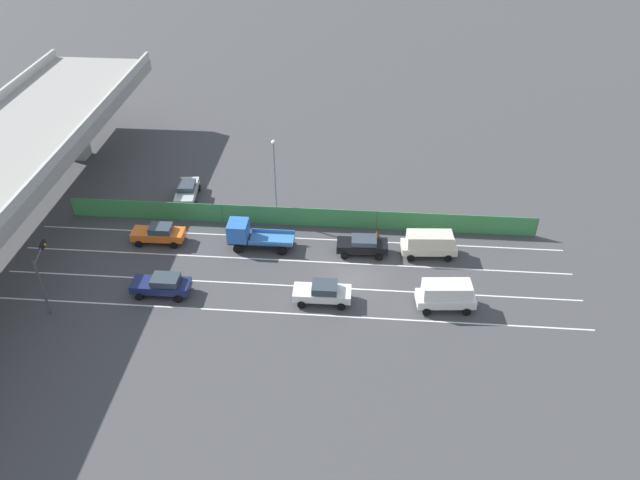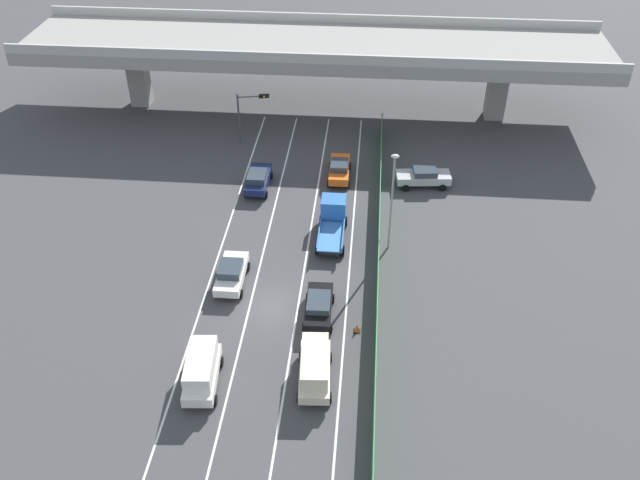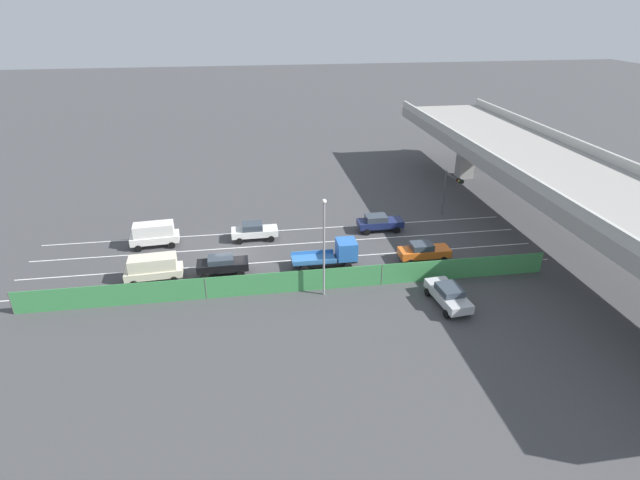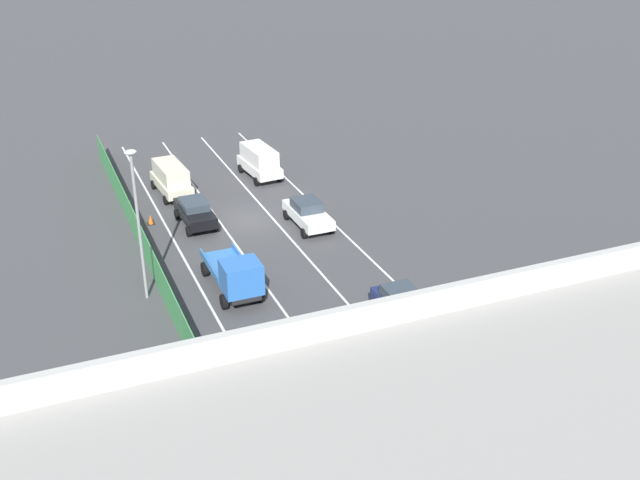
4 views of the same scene
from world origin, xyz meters
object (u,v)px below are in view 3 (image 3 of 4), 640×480
Objects in this scene: car_sedan_black at (222,264)px; flatbed_truck_blue at (336,254)px; traffic_light at (451,187)px; parked_wagon_silver at (448,295)px; street_lamp at (324,240)px; car_van_white at (154,234)px; car_hatchback_white at (254,231)px; car_taxi_orange at (424,251)px; traffic_cone at (207,287)px; car_van_cream at (153,267)px; car_sedan_navy at (379,222)px.

car_sedan_black is 0.77× the size of flatbed_truck_blue.
flatbed_truck_blue is 16.61m from traffic_light.
parked_wagon_silver is 10.45m from street_lamp.
street_lamp reaches higher than car_van_white.
car_hatchback_white reaches higher than car_sedan_black.
car_taxi_orange reaches higher than car_sedan_black.
traffic_cone is (11.22, -24.94, -3.28)m from traffic_light.
car_van_cream is 24.07m from parked_wagon_silver.
flatbed_truck_blue is at bearing 90.04° from car_van_cream.
car_van_white is at bearing -172.67° from car_van_cream.
street_lamp is at bearing 52.71° from car_van_white.
flatbed_truck_blue reaches higher than car_taxi_orange.
car_taxi_orange is 0.56× the size of street_lamp.
car_van_cream is at bearing 7.33° from car_van_white.
car_sedan_navy reaches higher than car_hatchback_white.
car_sedan_navy is (-0.12, 12.66, 0.01)m from car_hatchback_white.
car_van_white reaches higher than car_sedan_black.
car_taxi_orange is at bearing 89.82° from flatbed_truck_blue.
car_taxi_orange is at bearing 65.66° from car_hatchback_white.
car_van_cream is at bearing -73.23° from traffic_light.
traffic_light is (-16.21, 6.44, 2.65)m from parked_wagon_silver.
flatbed_truck_blue reaches higher than car_van_white.
car_taxi_orange is at bearing 97.04° from traffic_cone.
car_van_cream is 0.95× the size of traffic_light.
car_van_cream is (6.70, 0.86, -0.05)m from car_van_white.
car_hatchback_white is 16.42m from car_taxi_orange.
flatbed_truck_blue is 1.17× the size of parked_wagon_silver.
flatbed_truck_blue reaches higher than parked_wagon_silver.
car_hatchback_white is 10.05m from traffic_cone.
street_lamp is (4.40, -1.78, 3.60)m from flatbed_truck_blue.
traffic_cone is (2.39, -11.07, -0.97)m from flatbed_truck_blue.
traffic_light reaches higher than parked_wagon_silver.
car_sedan_navy is at bearing 140.07° from flatbed_truck_blue.
flatbed_truck_blue is 5.96m from street_lamp.
car_hatchback_white is 9.44m from car_van_white.
car_taxi_orange is 23.53m from car_van_cream.
traffic_light is (-8.59, 23.72, 2.66)m from car_sedan_black.
parked_wagon_silver reaches higher than car_sedan_black.
street_lamp is (4.64, 8.07, 3.95)m from car_sedan_black.
car_taxi_orange is 0.81× the size of flatbed_truck_blue.
street_lamp is (4.39, 13.70, 3.62)m from car_van_cream.
car_van_cream is 0.99× the size of parked_wagon_silver.
car_van_white is 0.95× the size of parked_wagon_silver.
traffic_light is at bearing 158.32° from parked_wagon_silver.
flatbed_truck_blue reaches higher than car_van_cream.
car_van_white is 1.01× the size of car_sedan_navy.
street_lamp is at bearing 77.76° from traffic_cone.
car_sedan_black is (-0.27, -17.89, -0.02)m from car_taxi_orange.
car_van_white is 18.65m from street_lamp.
car_sedan_black is 6.91× the size of traffic_cone.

